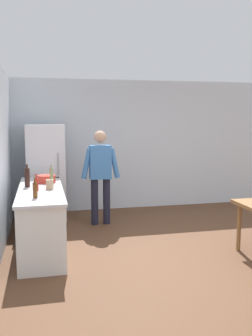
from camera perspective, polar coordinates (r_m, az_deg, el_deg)
The scene contains 11 objects.
ground_plane at distance 5.43m, azimuth 9.52°, elevation -13.16°, with size 14.00×14.00×0.00m, color brown.
wall_back at distance 7.95m, azimuth 1.52°, elevation 3.56°, with size 6.40×0.12×2.70m, color silver.
kitchen_counter at distance 5.68m, azimuth -12.85°, elevation -7.53°, with size 0.64×2.20×0.90m.
refrigerator at distance 7.16m, azimuth -12.17°, elevation -0.70°, with size 0.70×0.67×1.80m.
person at distance 6.68m, azimuth -3.95°, elevation -0.46°, with size 0.70×0.22×1.70m.
cooking_pot at distance 6.05m, azimuth -12.09°, elevation -1.65°, with size 0.40×0.28×0.12m.
utensil_jar at distance 5.48m, azimuth -11.62°, elevation -2.40°, with size 0.11×0.11×0.32m.
bottle_wine_dark at distance 5.74m, azimuth -14.92°, elevation -1.38°, with size 0.08×0.08×0.34m.
bottle_vinegar_tall at distance 5.77m, azimuth -11.36°, elevation -1.32°, with size 0.06×0.06×0.32m.
bottle_sauce_red at distance 5.40m, azimuth -13.61°, elevation -2.43°, with size 0.06×0.06×0.24m.
bottle_beer_brown at distance 4.93m, azimuth -13.78°, elevation -3.28°, with size 0.06×0.06×0.26m.
Camera 1 is at (-1.96, -4.69, 1.93)m, focal length 39.73 mm.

